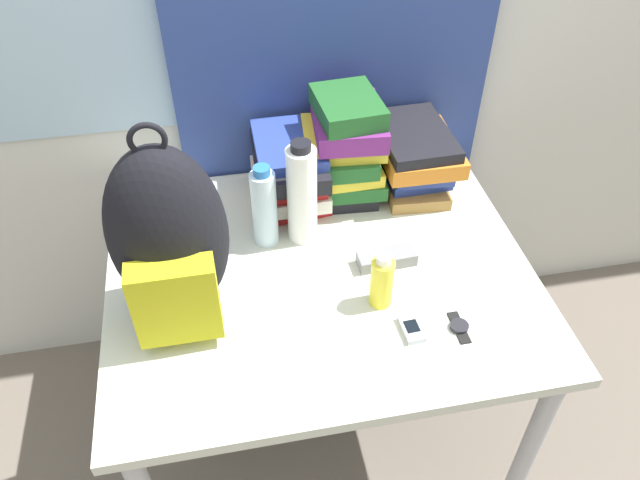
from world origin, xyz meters
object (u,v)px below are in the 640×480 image
object	(u,v)px
backpack	(169,241)
cell_phone	(411,328)
book_stack_left	(290,170)
water_bottle	(264,207)
wristwatch	(459,327)
sports_bottle	(302,194)
sunscreen_bottle	(382,281)
book_stack_right	(415,157)
book_stack_center	(346,146)
sunglasses_case	(387,258)

from	to	relation	value
backpack	cell_phone	xyz separation A→B (m)	(0.51, -0.17, -0.21)
book_stack_left	water_bottle	bearing A→B (deg)	-119.16
backpack	wristwatch	bearing A→B (deg)	-16.24
book_stack_left	sports_bottle	distance (m)	0.17
sports_bottle	sunscreen_bottle	xyz separation A→B (m)	(0.14, -0.27, -0.07)
sunscreen_bottle	cell_phone	bearing A→B (deg)	-64.89
book_stack_left	wristwatch	size ratio (longest dim) A/B	2.98
book_stack_left	book_stack_right	world-z (taller)	book_stack_left
wristwatch	book_stack_right	bearing A→B (deg)	84.21
wristwatch	book_stack_center	bearing A→B (deg)	105.29
book_stack_right	sunglasses_case	world-z (taller)	book_stack_right
book_stack_center	wristwatch	distance (m)	0.59
backpack	sports_bottle	size ratio (longest dim) A/B	1.70
backpack	wristwatch	world-z (taller)	backpack
wristwatch	backpack	bearing A→B (deg)	163.76
backpack	sunscreen_bottle	xyz separation A→B (m)	(0.47, -0.07, -0.15)
book_stack_left	cell_phone	xyz separation A→B (m)	(0.20, -0.54, -0.09)
cell_phone	sunglasses_case	xyz separation A→B (m)	(0.00, 0.23, 0.01)
book_stack_left	water_bottle	xyz separation A→B (m)	(-0.09, -0.16, 0.01)
sports_bottle	sunscreen_bottle	size ratio (longest dim) A/B	1.94
water_bottle	sports_bottle	size ratio (longest dim) A/B	0.80
cell_phone	wristwatch	bearing A→B (deg)	-6.88
cell_phone	wristwatch	size ratio (longest dim) A/B	0.88
book_stack_left	wristwatch	xyz separation A→B (m)	(0.31, -0.55, -0.10)
sunscreen_bottle	wristwatch	world-z (taller)	sunscreen_bottle
book_stack_right	sunscreen_bottle	xyz separation A→B (m)	(-0.21, -0.43, -0.03)
sunglasses_case	book_stack_left	bearing A→B (deg)	122.86
book_stack_right	cell_phone	bearing A→B (deg)	-107.36
book_stack_center	sunscreen_bottle	world-z (taller)	book_stack_center
water_bottle	sunglasses_case	xyz separation A→B (m)	(0.29, -0.15, -0.10)
cell_phone	sunscreen_bottle	bearing A→B (deg)	115.11
book_stack_center	sports_bottle	bearing A→B (deg)	-132.51
book_stack_right	sports_bottle	world-z (taller)	sports_bottle
backpack	sunglasses_case	distance (m)	0.56
water_bottle	sports_bottle	xyz separation A→B (m)	(0.10, -0.00, 0.03)
book_stack_right	wristwatch	world-z (taller)	book_stack_right
sunglasses_case	water_bottle	bearing A→B (deg)	153.17
backpack	sports_bottle	world-z (taller)	backpack
sunglasses_case	sunscreen_bottle	bearing A→B (deg)	-111.96
backpack	wristwatch	distance (m)	0.69
water_bottle	book_stack_left	bearing A→B (deg)	60.84
backpack	water_bottle	xyz separation A→B (m)	(0.23, 0.20, -0.11)
book_stack_left	cell_phone	bearing A→B (deg)	-69.77
water_bottle	sunglasses_case	bearing A→B (deg)	-26.83
wristwatch	sunglasses_case	bearing A→B (deg)	114.51
cell_phone	backpack	bearing A→B (deg)	161.83
water_bottle	cell_phone	bearing A→B (deg)	-52.30
book_stack_center	sunglasses_case	world-z (taller)	book_stack_center
water_bottle	sports_bottle	world-z (taller)	sports_bottle
backpack	sports_bottle	distance (m)	0.39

